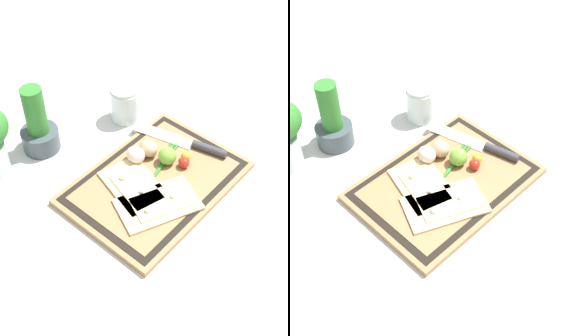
# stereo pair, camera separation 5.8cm
# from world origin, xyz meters

# --- Properties ---
(ground_plane) EXTENTS (6.00, 6.00, 0.00)m
(ground_plane) POSITION_xyz_m (0.00, 0.00, 0.00)
(ground_plane) COLOR silver
(cutting_board) EXTENTS (0.46, 0.32, 0.02)m
(cutting_board) POSITION_xyz_m (0.00, 0.00, 0.01)
(cutting_board) COLOR #997047
(cutting_board) RESTS_ON ground_plane
(pizza_slice_near) EXTENTS (0.23, 0.19, 0.02)m
(pizza_slice_near) POSITION_xyz_m (-0.06, -0.06, 0.03)
(pizza_slice_near) COLOR #DBBC7F
(pizza_slice_near) RESTS_ON cutting_board
(pizza_slice_far) EXTENTS (0.16, 0.20, 0.02)m
(pizza_slice_far) POSITION_xyz_m (-0.06, 0.03, 0.03)
(pizza_slice_far) COLOR #DBBC7F
(pizza_slice_far) RESTS_ON cutting_board
(knife) EXTENTS (0.09, 0.29, 0.02)m
(knife) POSITION_xyz_m (0.17, -0.00, 0.03)
(knife) COLOR silver
(knife) RESTS_ON cutting_board
(egg_brown) EXTENTS (0.05, 0.05, 0.05)m
(egg_brown) POSITION_xyz_m (0.06, 0.08, 0.04)
(egg_brown) COLOR tan
(egg_brown) RESTS_ON cutting_board
(egg_pink) EXTENTS (0.05, 0.05, 0.05)m
(egg_pink) POSITION_xyz_m (0.02, 0.09, 0.04)
(egg_pink) COLOR beige
(egg_pink) RESTS_ON cutting_board
(lime) EXTENTS (0.05, 0.05, 0.05)m
(lime) POSITION_xyz_m (0.07, 0.02, 0.04)
(lime) COLOR #70A838
(lime) RESTS_ON cutting_board
(cherry_tomato_red) EXTENTS (0.03, 0.03, 0.03)m
(cherry_tomato_red) POSITION_xyz_m (0.09, -0.03, 0.03)
(cherry_tomato_red) COLOR red
(cherry_tomato_red) RESTS_ON cutting_board
(cherry_tomato_yellow) EXTENTS (0.03, 0.03, 0.03)m
(cherry_tomato_yellow) POSITION_xyz_m (0.11, -0.01, 0.03)
(cherry_tomato_yellow) COLOR gold
(cherry_tomato_yellow) RESTS_ON cutting_board
(scallion_bunch) EXTENTS (0.26, 0.10, 0.01)m
(scallion_bunch) POSITION_xyz_m (0.01, 0.01, 0.02)
(scallion_bunch) COLOR #2D7528
(scallion_bunch) RESTS_ON cutting_board
(herb_pot) EXTENTS (0.10, 0.10, 0.20)m
(herb_pot) POSITION_xyz_m (-0.10, 0.34, 0.07)
(herb_pot) COLOR #3D474C
(herb_pot) RESTS_ON ground_plane
(sauce_jar) EXTENTS (0.09, 0.09, 0.11)m
(sauce_jar) POSITION_xyz_m (0.15, 0.25, 0.05)
(sauce_jar) COLOR silver
(sauce_jar) RESTS_ON ground_plane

